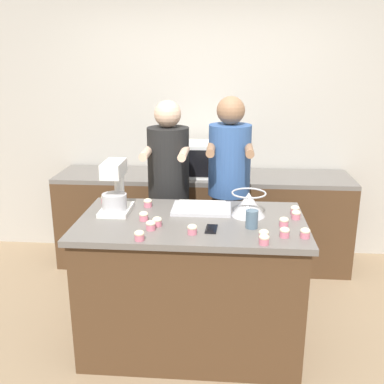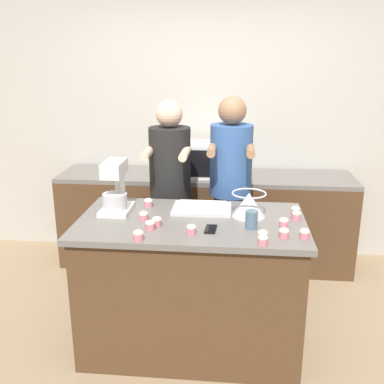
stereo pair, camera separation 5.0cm
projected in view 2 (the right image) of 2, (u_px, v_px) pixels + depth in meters
The scene contains 26 objects.
ground_plane at pixel (191, 342), 3.26m from camera, with size 16.00×16.00×0.00m, color #937A5B.
back_wall at pixel (208, 123), 4.49m from camera, with size 10.00×0.06×2.70m.
island_counter at pixel (191, 283), 3.13m from camera, with size 1.51×0.86×0.95m.
back_counter at pixel (205, 219), 4.42m from camera, with size 2.80×0.60×0.90m.
person_left at pixel (170, 197), 3.72m from camera, with size 0.35×0.51×1.66m.
person_right at pixel (230, 196), 3.66m from camera, with size 0.35×0.51×1.70m.
stand_mixer at pixel (116, 189), 3.10m from camera, with size 0.20×0.30×0.36m.
mixing_bowl at pixel (249, 204), 3.03m from camera, with size 0.24×0.24×0.17m.
baking_tray at pixel (202, 208), 3.16m from camera, with size 0.41×0.29×0.04m.
microwave_oven at pixel (206, 159), 4.24m from camera, with size 0.56×0.39×0.31m.
cell_phone at pixel (211, 229), 2.81m from camera, with size 0.08×0.15×0.01m.
drinking_glass at pixel (251, 219), 2.83m from camera, with size 0.08×0.08×0.12m.
cupcake_0 at pixel (296, 215), 2.98m from camera, with size 0.06×0.06×0.06m.
cupcake_1 at pixel (144, 216), 2.97m from camera, with size 0.06×0.06×0.06m.
cupcake_2 at pixel (284, 222), 2.85m from camera, with size 0.06×0.06×0.06m.
cupcake_3 at pixel (148, 202), 3.24m from camera, with size 0.06×0.06×0.06m.
cupcake_4 at pixel (263, 235), 2.65m from camera, with size 0.06×0.06×0.06m.
cupcake_5 at pixel (106, 198), 3.33m from camera, with size 0.06×0.06×0.06m.
cupcake_6 at pixel (191, 229), 2.74m from camera, with size 0.06×0.06×0.06m.
cupcake_7 at pixel (284, 233), 2.68m from camera, with size 0.06×0.06×0.06m.
cupcake_8 at pixel (295, 210), 3.07m from camera, with size 0.06×0.06×0.06m.
cupcake_9 at pixel (305, 234), 2.67m from camera, with size 0.06×0.06×0.06m.
cupcake_10 at pixel (157, 221), 2.87m from camera, with size 0.06×0.06×0.06m.
cupcake_11 at pixel (138, 235), 2.65m from camera, with size 0.06×0.06×0.06m.
cupcake_12 at pixel (150, 225), 2.81m from camera, with size 0.06×0.06×0.06m.
cupcake_13 at pixel (263, 240), 2.58m from camera, with size 0.06×0.06×0.06m.
Camera 2 is at (0.28, -2.79, 1.99)m, focal length 42.00 mm.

